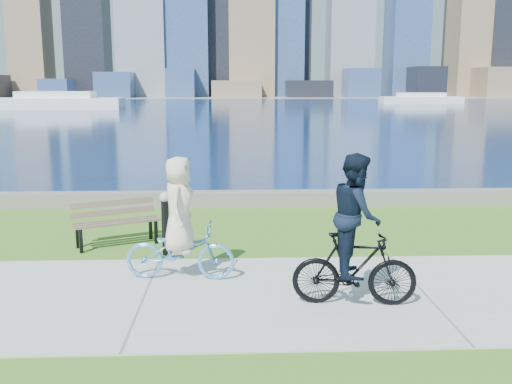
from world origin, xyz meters
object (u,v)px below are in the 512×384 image
park_bench (115,219)px  cyclist_woman (180,234)px  bollard_lamp (165,219)px  cyclist_man (355,242)px

park_bench → cyclist_woman: size_ratio=0.88×
bollard_lamp → cyclist_man: cyclist_man is taller
cyclist_woman → bollard_lamp: bearing=21.2°
bollard_lamp → cyclist_woman: size_ratio=0.60×
cyclist_woman → cyclist_man: cyclist_man is taller
park_bench → bollard_lamp: bollard_lamp is taller
bollard_lamp → cyclist_woman: cyclist_woman is taller
bollard_lamp → cyclist_woman: (0.37, -1.32, 0.07)m
bollard_lamp → cyclist_man: (2.81, -2.48, 0.24)m
cyclist_woman → cyclist_man: bearing=-110.0°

